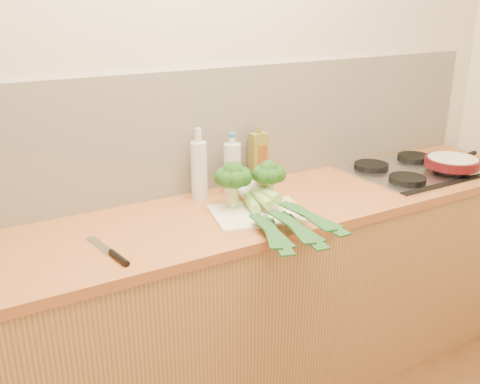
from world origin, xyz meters
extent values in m
plane|color=beige|center=(0.00, 1.50, 1.30)|extent=(3.50, 0.00, 3.50)
cube|color=silver|center=(0.00, 1.49, 1.17)|extent=(3.20, 0.02, 0.54)
cube|color=tan|center=(0.00, 1.20, 0.43)|extent=(3.20, 0.60, 0.86)
cube|color=#C86E3B|center=(0.00, 1.20, 0.88)|extent=(3.20, 0.62, 0.04)
cube|color=silver|center=(1.02, 1.20, 0.91)|extent=(0.58, 0.50, 0.01)
cube|color=black|center=(1.02, 0.97, 0.91)|extent=(0.58, 0.04, 0.01)
cylinder|color=black|center=(0.87, 1.08, 0.93)|extent=(0.17, 0.17, 0.03)
cylinder|color=black|center=(1.17, 1.08, 0.93)|extent=(0.17, 0.17, 0.03)
cylinder|color=black|center=(0.87, 1.32, 0.93)|extent=(0.17, 0.17, 0.03)
cylinder|color=black|center=(1.17, 1.32, 0.93)|extent=(0.17, 0.17, 0.03)
cube|color=white|center=(0.08, 1.12, 0.91)|extent=(0.42, 0.35, 0.01)
cylinder|color=#AFCC77|center=(0.02, 1.22, 0.96)|extent=(0.04, 0.04, 0.09)
sphere|color=#143E11|center=(0.02, 1.22, 1.06)|extent=(0.10, 0.10, 0.10)
sphere|color=#143E11|center=(0.06, 1.22, 1.04)|extent=(0.07, 0.07, 0.07)
sphere|color=#143E11|center=(0.04, 1.25, 1.04)|extent=(0.07, 0.07, 0.07)
sphere|color=#143E11|center=(0.01, 1.26, 1.04)|extent=(0.07, 0.07, 0.07)
sphere|color=#143E11|center=(-0.02, 1.23, 1.04)|extent=(0.07, 0.07, 0.07)
sphere|color=#143E11|center=(-0.02, 1.20, 1.04)|extent=(0.07, 0.07, 0.07)
sphere|color=#143E11|center=(0.01, 1.17, 1.04)|extent=(0.07, 0.07, 0.07)
sphere|color=#143E11|center=(0.04, 1.18, 1.04)|extent=(0.07, 0.07, 0.07)
cylinder|color=#AFCC77|center=(0.17, 1.19, 0.96)|extent=(0.04, 0.04, 0.09)
sphere|color=#143E11|center=(0.17, 1.19, 1.05)|extent=(0.09, 0.09, 0.09)
sphere|color=#143E11|center=(0.21, 1.19, 1.04)|extent=(0.06, 0.06, 0.06)
sphere|color=#143E11|center=(0.19, 1.22, 1.04)|extent=(0.06, 0.06, 0.06)
sphere|color=#143E11|center=(0.16, 1.22, 1.04)|extent=(0.06, 0.06, 0.06)
sphere|color=#143E11|center=(0.13, 1.20, 1.04)|extent=(0.06, 0.06, 0.06)
sphere|color=#143E11|center=(0.13, 1.17, 1.04)|extent=(0.06, 0.06, 0.06)
sphere|color=#143E11|center=(0.16, 1.15, 1.04)|extent=(0.06, 0.06, 0.06)
sphere|color=#143E11|center=(0.19, 1.15, 1.04)|extent=(0.06, 0.06, 0.06)
cylinder|color=white|center=(0.11, 1.29, 0.93)|extent=(0.07, 0.13, 0.04)
cylinder|color=#8FC060|center=(0.07, 1.17, 0.93)|extent=(0.08, 0.15, 0.04)
cube|color=#18441C|center=(-0.01, 0.88, 0.93)|extent=(0.18, 0.29, 0.02)
cube|color=#18441C|center=(-0.02, 0.86, 0.94)|extent=(0.15, 0.34, 0.01)
cube|color=#18441C|center=(-0.01, 0.89, 0.94)|extent=(0.07, 0.28, 0.02)
cylinder|color=white|center=(0.13, 1.29, 0.95)|extent=(0.06, 0.13, 0.04)
cylinder|color=#8FC060|center=(0.11, 1.15, 0.95)|extent=(0.07, 0.17, 0.04)
cube|color=#18441C|center=(0.06, 0.84, 0.95)|extent=(0.14, 0.30, 0.02)
cube|color=#18441C|center=(0.06, 0.82, 0.95)|extent=(0.10, 0.34, 0.01)
cube|color=#18441C|center=(0.06, 0.85, 0.96)|extent=(0.06, 0.28, 0.02)
cylinder|color=white|center=(0.14, 1.24, 0.97)|extent=(0.04, 0.10, 0.04)
cylinder|color=#8FC060|center=(0.14, 1.13, 0.97)|extent=(0.04, 0.13, 0.04)
cube|color=#18441C|center=(0.14, 0.86, 0.97)|extent=(0.10, 0.30, 0.02)
cube|color=#18441C|center=(0.14, 0.84, 0.97)|extent=(0.05, 0.34, 0.01)
cube|color=#18441C|center=(0.14, 0.87, 0.97)|extent=(0.10, 0.28, 0.02)
cube|color=silver|center=(-0.56, 1.15, 0.90)|extent=(0.06, 0.18, 0.00)
cylinder|color=black|center=(-0.54, 1.01, 0.91)|extent=(0.04, 0.12, 0.02)
cylinder|color=#4C0C11|center=(1.18, 1.08, 0.96)|extent=(0.26, 0.26, 0.04)
cylinder|color=beige|center=(1.18, 1.08, 0.98)|extent=(0.24, 0.24, 0.00)
cube|color=black|center=(1.36, 1.13, 0.96)|extent=(0.13, 0.05, 0.02)
cube|color=olive|center=(0.27, 1.42, 1.02)|extent=(0.08, 0.05, 0.25)
cylinder|color=olive|center=(0.27, 1.42, 1.16)|extent=(0.02, 0.02, 0.03)
cylinder|color=silver|center=(-0.05, 1.40, 1.03)|extent=(0.07, 0.07, 0.25)
cylinder|color=silver|center=(-0.05, 1.40, 1.18)|extent=(0.03, 0.03, 0.06)
cylinder|color=brown|center=(0.27, 1.42, 1.00)|extent=(0.06, 0.06, 0.20)
cylinder|color=brown|center=(0.27, 1.42, 1.12)|extent=(0.03, 0.03, 0.05)
cylinder|color=silver|center=(0.11, 1.39, 1.01)|extent=(0.08, 0.08, 0.22)
cylinder|color=silver|center=(0.11, 1.39, 1.14)|extent=(0.03, 0.03, 0.03)
cylinder|color=teal|center=(0.11, 1.39, 0.98)|extent=(0.08, 0.08, 0.07)
camera|label=1|loc=(-0.98, -0.56, 1.73)|focal=40.00mm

